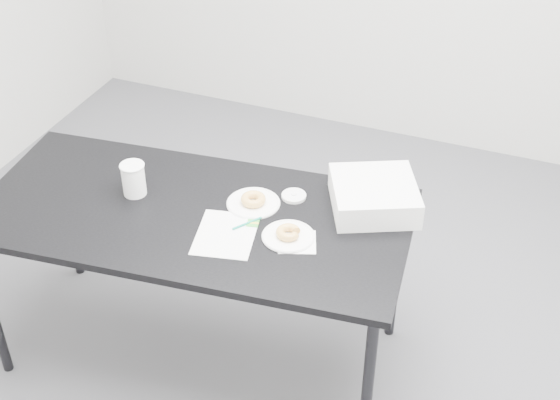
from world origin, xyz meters
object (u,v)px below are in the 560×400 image
(scorecard, at_px, (226,234))
(plate_far, at_px, (253,203))
(table, at_px, (193,224))
(coffee_cup, at_px, (134,179))
(donut_far, at_px, (253,199))
(pen, at_px, (247,223))
(bakery_box, at_px, (374,196))
(donut_near, at_px, (288,232))
(plate_near, at_px, (288,236))

(scorecard, height_order, plate_far, plate_far)
(table, bearing_deg, plate_far, 28.31)
(coffee_cup, bearing_deg, plate_far, 12.95)
(donut_far, bearing_deg, pen, -77.04)
(donut_far, relative_size, bakery_box, 0.31)
(table, xyz_separation_m, coffee_cup, (-0.27, 0.03, 0.13))
(table, relative_size, pen, 13.66)
(donut_near, height_order, donut_far, same)
(donut_far, bearing_deg, plate_far, 180.00)
(plate_far, bearing_deg, pen, -77.04)
(pen, distance_m, bakery_box, 0.52)
(donut_near, height_order, coffee_cup, coffee_cup)
(bakery_box, bearing_deg, coffee_cup, 171.04)
(table, bearing_deg, coffee_cup, 168.32)
(plate_far, height_order, donut_far, donut_far)
(donut_far, bearing_deg, table, -145.94)
(table, relative_size, plate_near, 8.87)
(pen, bearing_deg, bakery_box, -20.67)
(pen, bearing_deg, coffee_cup, 121.99)
(donut_near, height_order, bakery_box, bakery_box)
(plate_near, relative_size, coffee_cup, 1.43)
(donut_near, relative_size, donut_far, 0.94)
(pen, height_order, plate_far, pen)
(plate_near, xyz_separation_m, donut_near, (0.00, 0.00, 0.02))
(scorecard, relative_size, pen, 2.15)
(bakery_box, bearing_deg, plate_far, 174.15)
(donut_near, relative_size, coffee_cup, 0.67)
(donut_near, relative_size, plate_far, 0.44)
(pen, distance_m, donut_far, 0.14)
(scorecard, distance_m, plate_near, 0.24)
(scorecard, bearing_deg, bakery_box, 26.22)
(table, xyz_separation_m, scorecard, (0.18, -0.08, 0.06))
(donut_far, bearing_deg, bakery_box, 19.11)
(scorecard, distance_m, plate_far, 0.22)
(plate_far, bearing_deg, donut_far, 0.00)
(pen, relative_size, coffee_cup, 0.93)
(pen, height_order, bakery_box, bakery_box)
(pen, height_order, donut_near, donut_near)
(scorecard, bearing_deg, plate_far, 72.36)
(plate_far, height_order, coffee_cup, coffee_cup)
(plate_near, relative_size, donut_near, 2.13)
(coffee_cup, bearing_deg, bakery_box, 16.00)
(donut_far, bearing_deg, donut_near, -35.78)
(donut_near, bearing_deg, scorecard, -162.87)
(donut_near, bearing_deg, donut_far, 144.22)
(pen, relative_size, donut_far, 1.30)
(donut_far, height_order, coffee_cup, coffee_cup)
(table, distance_m, scorecard, 0.21)
(table, relative_size, scorecard, 6.34)
(pen, bearing_deg, table, 125.70)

